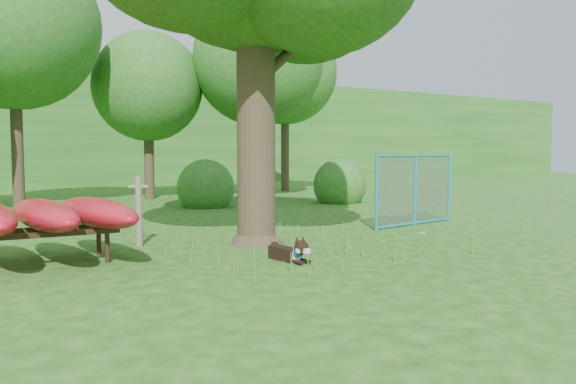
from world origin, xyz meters
TOP-DOWN VIEW (x-y plane):
  - ground at (0.00, 0.00)m, footprint 80.00×80.00m
  - wooden_post at (-2.03, 2.75)m, footprint 0.35×0.18m
  - kayak_rack at (-4.13, 1.89)m, footprint 3.17×2.99m
  - husky_dog at (-0.46, 0.06)m, footprint 0.31×0.97m
  - fence_section at (4.40, 2.29)m, footprint 2.84×0.51m
  - wildflower_clump at (2.50, 0.17)m, footprint 0.11×0.10m
  - bg_tree_b at (-3.00, 12.00)m, footprint 5.20×5.20m
  - bg_tree_c at (1.50, 13.00)m, footprint 4.00×4.00m
  - bg_tree_d at (5.00, 11.00)m, footprint 4.80×4.80m
  - bg_tree_e at (8.00, 14.00)m, footprint 4.60×4.60m
  - shrub_right at (6.50, 8.00)m, footprint 1.80×1.80m
  - shrub_mid at (2.00, 9.00)m, footprint 1.80×1.80m
  - wooded_hillside at (0.00, 28.00)m, footprint 80.00×12.00m

SIDE VIEW (x-z plane):
  - ground at x=0.00m, z-range 0.00..0.00m
  - shrub_right at x=6.50m, z-range -0.90..0.90m
  - shrub_mid at x=2.00m, z-range -0.90..0.90m
  - husky_dog at x=-0.46m, z-range -0.06..0.37m
  - wildflower_clump at x=2.50m, z-range 0.07..0.31m
  - wooden_post at x=-2.03m, z-range 0.04..1.32m
  - kayak_rack at x=-4.13m, z-range 0.26..1.25m
  - fence_section at x=4.40m, z-range -0.55..2.23m
  - wooded_hillside at x=0.00m, z-range 0.00..6.00m
  - bg_tree_c at x=1.50m, z-range 1.05..7.17m
  - bg_tree_d at x=5.00m, z-range 1.33..8.83m
  - bg_tree_e at x=8.00m, z-range 1.46..9.01m
  - bg_tree_b at x=-3.00m, z-range 1.50..9.72m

